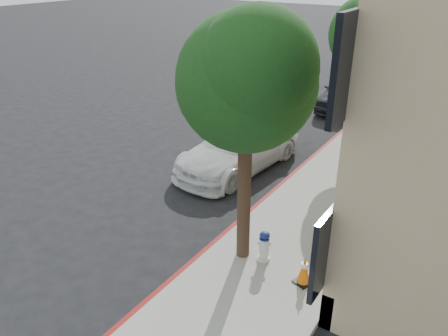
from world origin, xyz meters
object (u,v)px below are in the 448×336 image
police_car (240,146)px  fire_hydrant (264,246)px  parked_car_mid (348,91)px  parked_car_far (377,60)px  traffic_cone (304,270)px

police_car → fire_hydrant: 5.32m
parked_car_mid → parked_car_far: parked_car_far is taller
parked_car_mid → traffic_cone: bearing=-77.5°
fire_hydrant → parked_car_mid: bearing=78.2°
traffic_cone → parked_car_mid: bearing=105.1°
parked_car_mid → parked_car_far: bearing=93.4°
parked_car_far → traffic_cone: bearing=-80.9°
traffic_cone → parked_car_far: bearing=101.7°
police_car → fire_hydrant: bearing=-46.9°
police_car → fire_hydrant: size_ratio=7.16×
police_car → parked_car_far: police_car is taller
parked_car_mid → fire_hydrant: (2.39, -12.63, -0.29)m
parked_car_mid → fire_hydrant: 12.86m
parked_car_far → police_car: bearing=-92.6°
parked_car_mid → parked_car_far: size_ratio=0.96×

